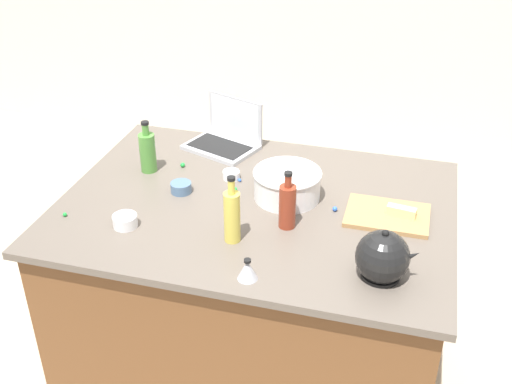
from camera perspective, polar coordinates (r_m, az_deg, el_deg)
ground_plane at (r=3.06m, az=0.00°, el=-15.49°), size 12.00×12.00×0.00m
island_counter at (r=2.76m, az=0.00°, el=-8.96°), size 1.55×1.13×0.90m
laptop at (r=2.92m, az=-2.77°, el=5.00°), size 0.37×0.32×0.22m
mixing_bowl_large at (r=2.50m, az=2.85°, el=0.74°), size 0.27×0.27×0.12m
bottle_oil at (r=2.22m, az=-2.19°, el=-2.14°), size 0.06×0.06×0.26m
bottle_soy at (r=2.31m, az=2.87°, el=-1.20°), size 0.06×0.06×0.23m
bottle_olive at (r=2.72m, az=-9.82°, el=3.66°), size 0.07×0.07×0.23m
kettle at (r=2.10m, az=11.44°, el=-5.84°), size 0.21×0.18×0.20m
cutting_board at (r=2.45m, az=11.84°, el=-2.09°), size 0.31×0.23×0.02m
butter_stick_left at (r=2.44m, az=13.08°, el=-1.72°), size 0.11×0.05×0.04m
ramekin_small at (r=2.66m, az=-2.26°, el=1.56°), size 0.07×0.07×0.04m
ramekin_medium at (r=2.39m, az=-11.81°, el=-2.59°), size 0.09×0.09×0.05m
ramekin_wide at (r=2.58m, az=-6.82°, el=0.43°), size 0.09×0.09×0.04m
kitchen_timer at (r=2.08m, az=-0.78°, el=-7.07°), size 0.07×0.07×0.08m
candy_0 at (r=2.64m, az=-1.49°, el=1.09°), size 0.01×0.01×0.01m
candy_1 at (r=2.46m, az=7.18°, el=-1.54°), size 0.02×0.02×0.02m
candy_2 at (r=2.61m, az=-6.13°, el=0.64°), size 0.02×0.02×0.02m
candy_3 at (r=2.57m, az=-1.94°, el=0.25°), size 0.02×0.02×0.02m
candy_4 at (r=2.77m, az=-6.68°, el=2.46°), size 0.02×0.02×0.02m
candy_5 at (r=2.52m, az=-16.98°, el=-1.97°), size 0.02×0.02×0.02m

